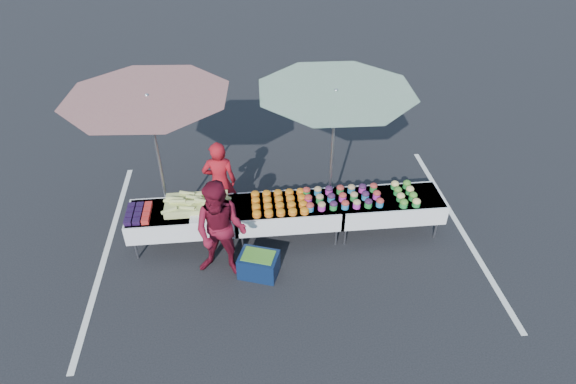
{
  "coord_description": "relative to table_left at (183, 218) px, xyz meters",
  "views": [
    {
      "loc": [
        -0.66,
        -6.51,
        5.81
      ],
      "look_at": [
        0.0,
        0.0,
        1.0
      ],
      "focal_mm": 30.0,
      "sensor_mm": 36.0,
      "label": 1
    }
  ],
  "objects": [
    {
      "name": "ground",
      "position": [
        1.8,
        0.0,
        -0.58
      ],
      "size": [
        80.0,
        80.0,
        0.0
      ],
      "primitive_type": "plane",
      "color": "black"
    },
    {
      "name": "stripe_left",
      "position": [
        -1.4,
        0.0,
        -0.58
      ],
      "size": [
        0.1,
        5.0,
        0.0
      ],
      "primitive_type": "cube",
      "color": "silver",
      "rests_on": "ground"
    },
    {
      "name": "stripe_right",
      "position": [
        5.0,
        0.0,
        -0.58
      ],
      "size": [
        0.1,
        5.0,
        0.0
      ],
      "primitive_type": "cube",
      "color": "silver",
      "rests_on": "ground"
    },
    {
      "name": "table_left",
      "position": [
        0.0,
        0.0,
        0.0
      ],
      "size": [
        1.86,
        0.81,
        0.75
      ],
      "color": "white",
      "rests_on": "ground"
    },
    {
      "name": "table_center",
      "position": [
        1.8,
        0.0,
        0.0
      ],
      "size": [
        1.86,
        0.81,
        0.75
      ],
      "color": "white",
      "rests_on": "ground"
    },
    {
      "name": "table_right",
      "position": [
        3.6,
        0.0,
        0.0
      ],
      "size": [
        1.86,
        0.81,
        0.75
      ],
      "color": "white",
      "rests_on": "ground"
    },
    {
      "name": "berry_punnets",
      "position": [
        -0.71,
        -0.06,
        0.21
      ],
      "size": [
        0.4,
        0.54,
        0.08
      ],
      "color": "black",
      "rests_on": "table_left"
    },
    {
      "name": "corn_pile",
      "position": [
        0.25,
        0.05,
        0.26
      ],
      "size": [
        1.16,
        0.57,
        0.26
      ],
      "color": "#CED36C",
      "rests_on": "table_left"
    },
    {
      "name": "plastic_bags",
      "position": [
        0.3,
        -0.3,
        0.19
      ],
      "size": [
        0.3,
        0.25,
        0.05
      ],
      "primitive_type": "cube",
      "color": "white",
      "rests_on": "table_left"
    },
    {
      "name": "carrot_bowls",
      "position": [
        1.65,
        -0.01,
        0.22
      ],
      "size": [
        0.95,
        0.69,
        0.11
      ],
      "color": "orange",
      "rests_on": "table_center"
    },
    {
      "name": "potato_cups",
      "position": [
        2.75,
        0.0,
        0.25
      ],
      "size": [
        1.34,
        0.58,
        0.16
      ],
      "color": "teal",
      "rests_on": "table_right"
    },
    {
      "name": "bean_baskets",
      "position": [
        3.86,
        -0.01,
        0.24
      ],
      "size": [
        0.36,
        0.68,
        0.15
      ],
      "color": "#208334",
      "rests_on": "table_right"
    },
    {
      "name": "vendor",
      "position": [
        0.63,
        0.67,
        0.24
      ],
      "size": [
        0.6,
        0.4,
        1.64
      ],
      "primitive_type": "imported",
      "rotation": [
        0.0,
        0.0,
        3.12
      ],
      "color": "maroon",
      "rests_on": "ground"
    },
    {
      "name": "customer",
      "position": [
        0.67,
        -0.75,
        0.3
      ],
      "size": [
        1.0,
        0.87,
        1.76
      ],
      "primitive_type": "imported",
      "rotation": [
        0.0,
        0.0,
        -0.27
      ],
      "color": "maroon",
      "rests_on": "ground"
    },
    {
      "name": "umbrella_left",
      "position": [
        -0.32,
        0.45,
        1.85
      ],
      "size": [
        3.32,
        3.32,
        2.69
      ],
      "rotation": [
        0.0,
        0.0,
        0.32
      ],
      "color": "black",
      "rests_on": "ground"
    },
    {
      "name": "umbrella_right",
      "position": [
        2.6,
        0.4,
        1.83
      ],
      "size": [
        3.45,
        3.45,
        2.66
      ],
      "rotation": [
        0.0,
        0.0,
        -0.43
      ],
      "color": "black",
      "rests_on": "ground"
    },
    {
      "name": "storage_bin",
      "position": [
        1.23,
        -0.86,
        -0.37
      ],
      "size": [
        0.73,
        0.63,
        0.41
      ],
      "rotation": [
        0.0,
        0.0,
        -0.34
      ],
      "color": "#0C1C3C",
      "rests_on": "ground"
    }
  ]
}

